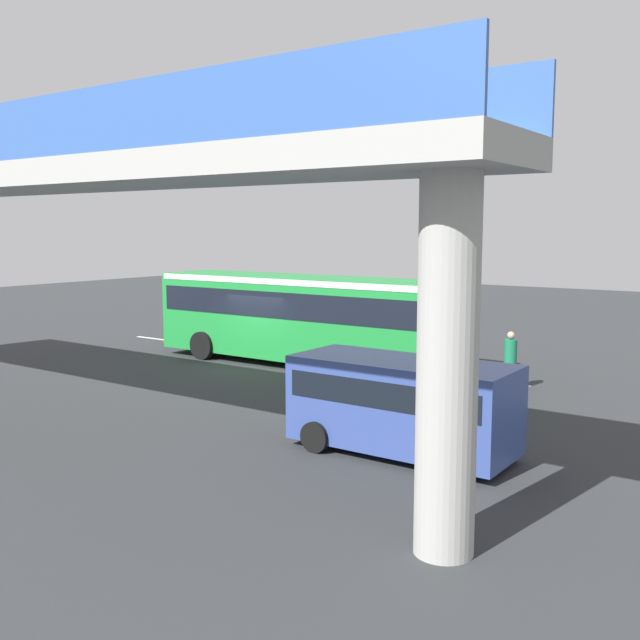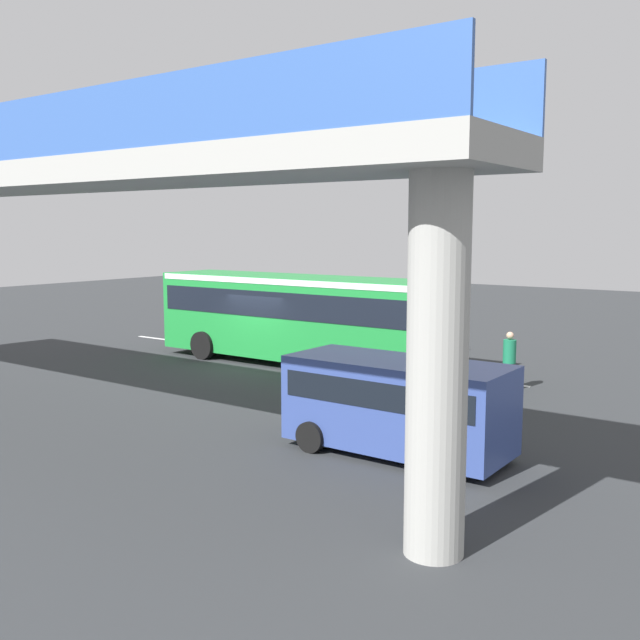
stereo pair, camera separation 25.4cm
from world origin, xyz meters
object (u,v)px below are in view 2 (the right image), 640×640
at_px(parked_van, 397,400).
at_px(city_bus, 302,312).
at_px(traffic_sign, 421,309).
at_px(pedestrian, 509,362).
at_px(bicycle_black, 436,411).
at_px(bicycle_orange, 383,395).

bearing_deg(parked_van, city_bus, -41.87).
bearing_deg(traffic_sign, city_bus, 46.54).
relative_size(parked_van, pedestrian, 2.68).
bearing_deg(pedestrian, bicycle_black, 90.12).
height_order(city_bus, parked_van, city_bus).
height_order(parked_van, traffic_sign, traffic_sign).
height_order(bicycle_orange, traffic_sign, traffic_sign).
relative_size(bicycle_black, traffic_sign, 0.63).
bearing_deg(city_bus, bicycle_black, 148.80).
height_order(city_bus, bicycle_black, city_bus).
bearing_deg(traffic_sign, bicycle_black, 120.24).
distance_m(bicycle_orange, traffic_sign, 7.68).
relative_size(parked_van, traffic_sign, 1.71).
relative_size(pedestrian, traffic_sign, 0.64).
bearing_deg(bicycle_black, pedestrian, -89.88).
bearing_deg(pedestrian, parked_van, 92.54).
distance_m(parked_van, pedestrian, 7.29).
bearing_deg(parked_van, traffic_sign, -64.71).
xyz_separation_m(parked_van, bicycle_black, (0.31, -2.48, -0.81)).
bearing_deg(traffic_sign, bicycle_orange, 110.24).
xyz_separation_m(bicycle_orange, bicycle_black, (-1.93, 0.72, 0.00)).
xyz_separation_m(bicycle_orange, traffic_sign, (2.60, -7.06, 1.52)).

